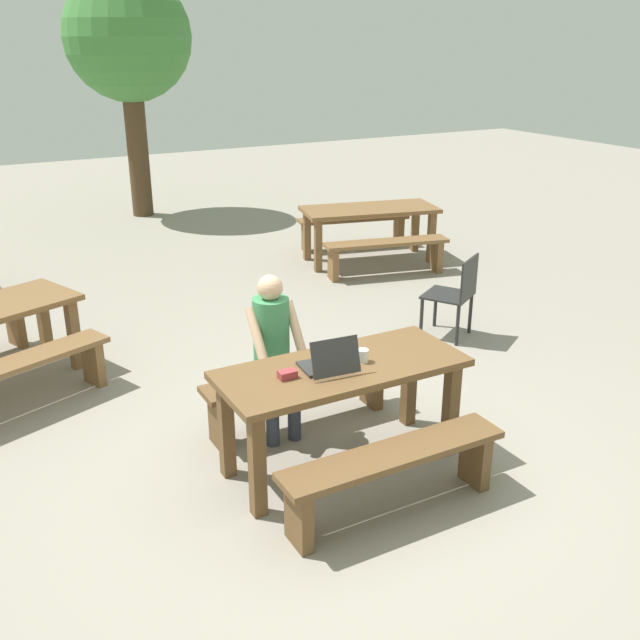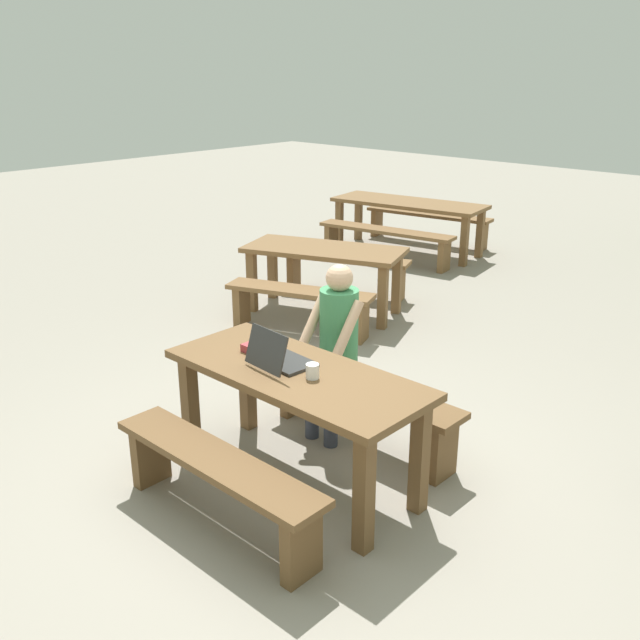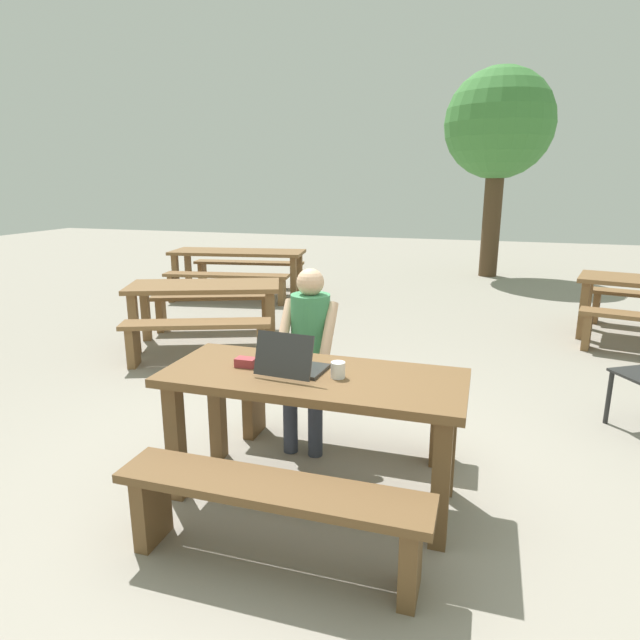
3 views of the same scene
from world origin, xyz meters
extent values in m
plane|color=gray|center=(0.00, 0.00, 0.00)|extent=(30.00, 30.00, 0.00)
cube|color=brown|center=(0.00, 0.00, 0.75)|extent=(1.71, 0.71, 0.05)
cube|color=brown|center=(-0.76, -0.26, 0.36)|extent=(0.09, 0.09, 0.72)
cube|color=brown|center=(0.76, -0.26, 0.36)|extent=(0.09, 0.09, 0.72)
cube|color=brown|center=(-0.76, 0.26, 0.36)|extent=(0.09, 0.09, 0.72)
cube|color=brown|center=(0.76, 0.26, 0.36)|extent=(0.09, 0.09, 0.72)
cube|color=brown|center=(0.00, -0.65, 0.43)|extent=(1.54, 0.30, 0.05)
cube|color=brown|center=(-0.67, -0.65, 0.20)|extent=(0.08, 0.24, 0.40)
cube|color=brown|center=(0.67, -0.65, 0.20)|extent=(0.08, 0.24, 0.40)
cube|color=brown|center=(0.00, 0.65, 0.43)|extent=(1.54, 0.30, 0.05)
cube|color=brown|center=(-0.67, 0.65, 0.20)|extent=(0.08, 0.24, 0.40)
cube|color=brown|center=(0.67, 0.65, 0.20)|extent=(0.08, 0.24, 0.40)
cube|color=#2D2D2D|center=(-0.11, 0.03, 0.78)|extent=(0.36, 0.27, 0.02)
cube|color=#2D2D2D|center=(-0.13, -0.13, 0.91)|extent=(0.34, 0.11, 0.24)
cube|color=black|center=(-0.12, -0.12, 0.91)|extent=(0.31, 0.09, 0.22)
cube|color=#993338|center=(-0.41, 0.00, 0.80)|extent=(0.12, 0.08, 0.05)
cylinder|color=white|center=(0.15, -0.02, 0.82)|extent=(0.08, 0.08, 0.09)
cylinder|color=#333847|center=(-0.31, 0.47, 0.22)|extent=(0.10, 0.10, 0.45)
cylinder|color=#333847|center=(-0.13, 0.47, 0.22)|extent=(0.10, 0.10, 0.45)
cube|color=#333847|center=(-0.22, 0.56, 0.49)|extent=(0.28, 0.28, 0.12)
cylinder|color=#3F8C59|center=(-0.22, 0.65, 0.81)|extent=(0.27, 0.27, 0.56)
cylinder|color=#DBAD89|center=(-0.38, 0.55, 0.85)|extent=(0.07, 0.32, 0.41)
cylinder|color=#DBAD89|center=(-0.07, 0.55, 0.85)|extent=(0.07, 0.32, 0.41)
sphere|color=#DBAD89|center=(-0.22, 0.65, 1.17)|extent=(0.19, 0.19, 0.19)
cylinder|color=#262626|center=(1.88, 1.62, 0.21)|extent=(0.04, 0.04, 0.43)
cube|color=brown|center=(-2.98, 5.26, 0.70)|extent=(2.23, 1.07, 0.05)
cube|color=brown|center=(-3.90, 4.84, 0.34)|extent=(0.10, 0.10, 0.67)
cube|color=brown|center=(-1.98, 5.14, 0.34)|extent=(0.10, 0.10, 0.67)
cube|color=brown|center=(-3.98, 5.38, 0.34)|extent=(0.10, 0.10, 0.67)
cube|color=brown|center=(-2.07, 5.68, 0.34)|extent=(0.10, 0.10, 0.67)
cube|color=brown|center=(-2.88, 4.61, 0.43)|extent=(1.95, 0.60, 0.05)
cube|color=brown|center=(-3.73, 4.48, 0.20)|extent=(0.12, 0.25, 0.41)
cube|color=brown|center=(-2.02, 4.75, 0.20)|extent=(0.12, 0.25, 0.41)
cube|color=brown|center=(-3.08, 5.91, 0.43)|extent=(1.95, 0.60, 0.05)
cube|color=brown|center=(-3.94, 5.77, 0.20)|extent=(0.12, 0.25, 0.41)
cube|color=brown|center=(-2.23, 6.04, 0.20)|extent=(0.12, 0.25, 0.41)
cube|color=brown|center=(-2.09, 2.54, 0.69)|extent=(1.81, 1.26, 0.05)
cube|color=brown|center=(-2.68, 2.04, 0.33)|extent=(0.12, 0.12, 0.66)
cube|color=brown|center=(-1.32, 2.56, 0.33)|extent=(0.12, 0.12, 0.66)
cube|color=brown|center=(-2.87, 2.51, 0.33)|extent=(0.12, 0.12, 0.66)
cube|color=brown|center=(-1.50, 3.04, 0.33)|extent=(0.12, 0.12, 0.66)
cube|color=brown|center=(-1.85, 1.92, 0.43)|extent=(1.50, 0.82, 0.05)
cube|color=brown|center=(-2.46, 1.68, 0.20)|extent=(0.16, 0.25, 0.41)
cube|color=brown|center=(-1.25, 2.15, 0.20)|extent=(0.16, 0.25, 0.41)
cube|color=brown|center=(-2.33, 3.16, 0.43)|extent=(1.50, 0.82, 0.05)
cube|color=brown|center=(-2.94, 2.92, 0.20)|extent=(0.16, 0.25, 0.41)
cube|color=brown|center=(-1.73, 3.39, 0.20)|extent=(0.16, 0.25, 0.41)
cube|color=brown|center=(2.04, 4.08, 0.34)|extent=(0.11, 0.11, 0.68)
cube|color=brown|center=(2.16, 4.63, 0.34)|extent=(0.11, 0.11, 0.68)
cube|color=brown|center=(2.03, 3.68, 0.20)|extent=(0.13, 0.25, 0.41)
cube|color=brown|center=(2.34, 4.99, 0.20)|extent=(0.13, 0.25, 0.41)
cylinder|color=#4C3823|center=(0.95, 8.35, 1.12)|extent=(0.34, 0.34, 2.25)
sphere|color=#42843D|center=(0.95, 8.35, 2.85)|extent=(2.01, 2.01, 2.01)
camera|label=1|loc=(-2.27, -3.84, 2.85)|focal=40.71mm
camera|label=2|loc=(2.78, -2.79, 2.53)|focal=39.63mm
camera|label=3|loc=(0.89, -2.74, 1.84)|focal=30.32mm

